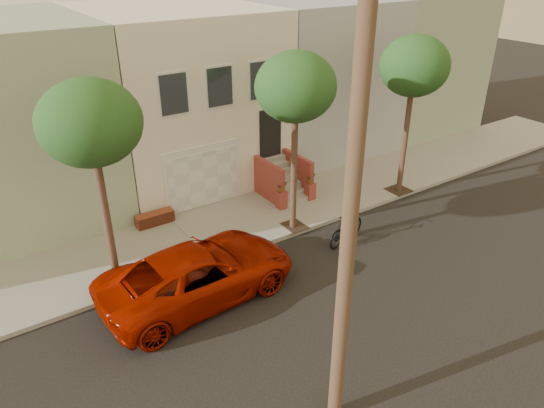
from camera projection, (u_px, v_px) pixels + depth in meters
ground at (342, 294)px, 15.05m from camera, size 90.00×90.00×0.00m
sidewalk at (249, 220)px, 18.96m from camera, size 40.00×3.70×0.15m
house_row at (176, 93)px, 21.61m from camera, size 33.10×11.70×7.00m
tree_left at (90, 124)px, 12.78m from camera, size 2.70×2.57×6.30m
tree_mid at (296, 88)px, 15.99m from camera, size 2.70×2.57×6.30m
tree_right at (414, 67)px, 18.71m from camera, size 2.70×2.57×6.30m
pickup_truck at (199, 273)px, 14.61m from camera, size 6.02×3.06×1.63m
motorcycle at (346, 228)px, 17.42m from camera, size 1.99×0.99×1.15m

